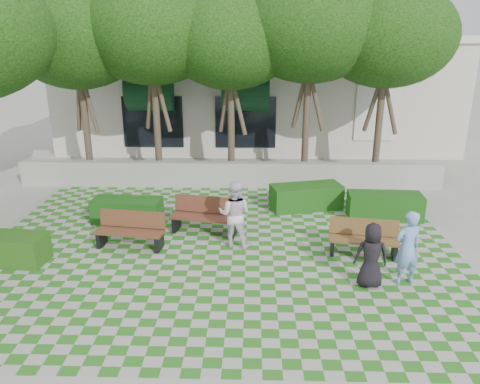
{
  "coord_description": "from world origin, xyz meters",
  "views": [
    {
      "loc": [
        0.81,
        -9.78,
        5.25
      ],
      "look_at": [
        0.5,
        1.5,
        1.4
      ],
      "focal_mm": 35.0,
      "sensor_mm": 36.0,
      "label": 1
    }
  ],
  "objects_px": {
    "bench_mid": "(205,216)",
    "hedge_east": "(385,206)",
    "hedge_west": "(4,248)",
    "bench_east": "(364,239)",
    "person_white": "(235,214)",
    "bench_west": "(131,231)",
    "hedge_midleft": "(127,210)",
    "person_dark": "(371,255)",
    "person_blue": "(407,248)",
    "hedge_midright": "(306,197)"
  },
  "relations": [
    {
      "from": "bench_mid",
      "to": "hedge_east",
      "type": "relative_size",
      "value": 0.9
    },
    {
      "from": "hedge_east",
      "to": "hedge_west",
      "type": "height_order",
      "value": "hedge_east"
    },
    {
      "from": "bench_east",
      "to": "person_white",
      "type": "bearing_deg",
      "value": -178.83
    },
    {
      "from": "bench_west",
      "to": "hedge_midleft",
      "type": "height_order",
      "value": "bench_west"
    },
    {
      "from": "bench_mid",
      "to": "person_dark",
      "type": "bearing_deg",
      "value": -25.5
    },
    {
      "from": "bench_mid",
      "to": "person_blue",
      "type": "relative_size",
      "value": 1.14
    },
    {
      "from": "bench_mid",
      "to": "hedge_midright",
      "type": "bearing_deg",
      "value": 43.6
    },
    {
      "from": "bench_mid",
      "to": "bench_west",
      "type": "distance_m",
      "value": 2.08
    },
    {
      "from": "hedge_west",
      "to": "bench_east",
      "type": "bearing_deg",
      "value": 4.2
    },
    {
      "from": "bench_east",
      "to": "hedge_midright",
      "type": "distance_m",
      "value": 3.39
    },
    {
      "from": "hedge_east",
      "to": "bench_mid",
      "type": "bearing_deg",
      "value": -167.23
    },
    {
      "from": "bench_west",
      "to": "person_dark",
      "type": "height_order",
      "value": "person_dark"
    },
    {
      "from": "person_blue",
      "to": "bench_west",
      "type": "bearing_deg",
      "value": -31.83
    },
    {
      "from": "hedge_east",
      "to": "bench_east",
      "type": "bearing_deg",
      "value": -115.34
    },
    {
      "from": "bench_east",
      "to": "person_white",
      "type": "xyz_separation_m",
      "value": [
        -3.21,
        0.43,
        0.45
      ]
    },
    {
      "from": "hedge_midleft",
      "to": "person_blue",
      "type": "xyz_separation_m",
      "value": [
        7.0,
        -3.37,
        0.5
      ]
    },
    {
      "from": "bench_mid",
      "to": "hedge_midleft",
      "type": "height_order",
      "value": "bench_mid"
    },
    {
      "from": "hedge_west",
      "to": "person_white",
      "type": "relative_size",
      "value": 1.14
    },
    {
      "from": "hedge_midleft",
      "to": "person_white",
      "type": "distance_m",
      "value": 3.59
    },
    {
      "from": "bench_mid",
      "to": "hedge_midleft",
      "type": "distance_m",
      "value": 2.45
    },
    {
      "from": "bench_east",
      "to": "person_dark",
      "type": "relative_size",
      "value": 1.2
    },
    {
      "from": "hedge_east",
      "to": "person_blue",
      "type": "relative_size",
      "value": 1.26
    },
    {
      "from": "hedge_midleft",
      "to": "person_dark",
      "type": "height_order",
      "value": "person_dark"
    },
    {
      "from": "bench_west",
      "to": "person_white",
      "type": "bearing_deg",
      "value": 10.61
    },
    {
      "from": "bench_west",
      "to": "hedge_east",
      "type": "xyz_separation_m",
      "value": [
        7.05,
        2.18,
        -0.07
      ]
    },
    {
      "from": "bench_west",
      "to": "hedge_midleft",
      "type": "relative_size",
      "value": 0.92
    },
    {
      "from": "hedge_midleft",
      "to": "person_dark",
      "type": "bearing_deg",
      "value": -29.52
    },
    {
      "from": "bench_mid",
      "to": "person_dark",
      "type": "relative_size",
      "value": 1.33
    },
    {
      "from": "hedge_east",
      "to": "hedge_midright",
      "type": "bearing_deg",
      "value": 161.87
    },
    {
      "from": "bench_west",
      "to": "hedge_west",
      "type": "bearing_deg",
      "value": -153.87
    },
    {
      "from": "hedge_midright",
      "to": "hedge_west",
      "type": "relative_size",
      "value": 1.09
    },
    {
      "from": "bench_west",
      "to": "person_blue",
      "type": "relative_size",
      "value": 1.06
    },
    {
      "from": "hedge_midleft",
      "to": "person_dark",
      "type": "xyz_separation_m",
      "value": [
        6.2,
        -3.51,
        0.38
      ]
    },
    {
      "from": "person_white",
      "to": "bench_east",
      "type": "bearing_deg",
      "value": -176.99
    },
    {
      "from": "bench_east",
      "to": "bench_west",
      "type": "xyz_separation_m",
      "value": [
        -5.88,
        0.3,
        0.01
      ]
    },
    {
      "from": "bench_mid",
      "to": "person_dark",
      "type": "distance_m",
      "value": 4.78
    },
    {
      "from": "bench_east",
      "to": "bench_west",
      "type": "bearing_deg",
      "value": -174.17
    },
    {
      "from": "person_dark",
      "to": "person_white",
      "type": "height_order",
      "value": "person_white"
    },
    {
      "from": "hedge_midleft",
      "to": "bench_mid",
      "type": "bearing_deg",
      "value": -16.27
    },
    {
      "from": "hedge_midleft",
      "to": "person_dark",
      "type": "relative_size",
      "value": 1.36
    },
    {
      "from": "hedge_midright",
      "to": "person_blue",
      "type": "bearing_deg",
      "value": -70.06
    },
    {
      "from": "hedge_midleft",
      "to": "person_blue",
      "type": "height_order",
      "value": "person_blue"
    },
    {
      "from": "bench_west",
      "to": "bench_east",
      "type": "bearing_deg",
      "value": 4.95
    },
    {
      "from": "person_blue",
      "to": "person_white",
      "type": "relative_size",
      "value": 0.97
    },
    {
      "from": "hedge_midleft",
      "to": "bench_west",
      "type": "bearing_deg",
      "value": -72.62
    },
    {
      "from": "person_blue",
      "to": "person_dark",
      "type": "relative_size",
      "value": 1.17
    },
    {
      "from": "person_blue",
      "to": "person_white",
      "type": "xyz_separation_m",
      "value": [
        -3.8,
        1.82,
        0.03
      ]
    },
    {
      "from": "hedge_west",
      "to": "person_white",
      "type": "height_order",
      "value": "person_white"
    },
    {
      "from": "bench_east",
      "to": "hedge_midright",
      "type": "relative_size",
      "value": 0.8
    },
    {
      "from": "person_dark",
      "to": "hedge_east",
      "type": "bearing_deg",
      "value": -106.08
    }
  ]
}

